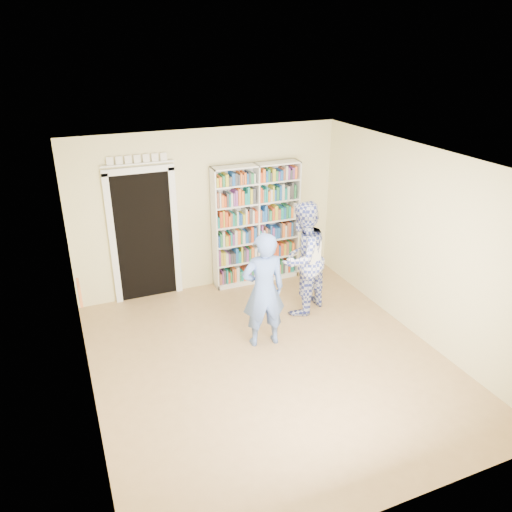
% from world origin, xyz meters
% --- Properties ---
extents(floor, '(5.00, 5.00, 0.00)m').
position_xyz_m(floor, '(0.00, 0.00, 0.00)').
color(floor, '#9B764B').
rests_on(floor, ground).
extents(ceiling, '(5.00, 5.00, 0.00)m').
position_xyz_m(ceiling, '(0.00, 0.00, 2.70)').
color(ceiling, white).
rests_on(ceiling, wall_back).
extents(wall_back, '(4.50, 0.00, 4.50)m').
position_xyz_m(wall_back, '(0.00, 2.50, 1.35)').
color(wall_back, beige).
rests_on(wall_back, floor).
extents(wall_left, '(0.00, 5.00, 5.00)m').
position_xyz_m(wall_left, '(-2.25, 0.00, 1.35)').
color(wall_left, beige).
rests_on(wall_left, floor).
extents(wall_right, '(0.00, 5.00, 5.00)m').
position_xyz_m(wall_right, '(2.25, 0.00, 1.35)').
color(wall_right, beige).
rests_on(wall_right, floor).
extents(bookshelf, '(1.53, 0.29, 2.10)m').
position_xyz_m(bookshelf, '(0.78, 2.34, 1.06)').
color(bookshelf, white).
rests_on(bookshelf, floor).
extents(doorway, '(1.10, 0.08, 2.43)m').
position_xyz_m(doorway, '(-1.10, 2.48, 1.18)').
color(doorway, black).
rests_on(doorway, floor).
extents(wall_art, '(0.03, 0.25, 0.25)m').
position_xyz_m(wall_art, '(-2.23, 0.20, 1.40)').
color(wall_art, brown).
rests_on(wall_art, wall_left).
extents(man_blue, '(0.65, 0.46, 1.67)m').
position_xyz_m(man_blue, '(0.10, 0.46, 0.83)').
color(man_blue, '#5472BB').
rests_on(man_blue, floor).
extents(man_plaid, '(1.09, 1.02, 1.80)m').
position_xyz_m(man_plaid, '(1.01, 1.08, 0.90)').
color(man_plaid, '#323E99').
rests_on(man_plaid, floor).
extents(paper_sheet, '(0.22, 0.07, 0.32)m').
position_xyz_m(paper_sheet, '(1.10, 0.83, 1.07)').
color(paper_sheet, white).
rests_on(paper_sheet, man_plaid).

